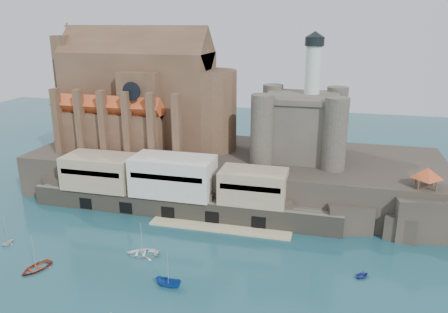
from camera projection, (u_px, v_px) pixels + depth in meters
ground at (181, 273)px, 74.93m from camera, size 300.00×300.00×0.00m
promontory at (233, 173)px, 109.95m from camera, size 100.00×36.00×10.00m
quay at (172, 188)px, 96.89m from camera, size 70.00×12.00×13.05m
church at (145, 99)px, 112.80m from camera, size 47.00×25.93×30.51m
castle_keep at (301, 123)px, 103.71m from camera, size 21.20×21.20×29.30m
rock_outcrop at (421, 216)px, 87.73m from camera, size 14.50×10.50×8.70m
pavilion at (427, 174)px, 85.30m from camera, size 6.40×6.40×5.40m
boat_0 at (36, 269)px, 76.10m from camera, size 4.27×2.38×5.75m
boat_2 at (169, 286)px, 71.23m from camera, size 1.93×1.89×4.61m
boat_4 at (8, 244)px, 84.77m from camera, size 2.71×1.88×2.91m
boat_6 at (142, 254)px, 80.94m from camera, size 2.10×4.51×6.09m
boat_7 at (362, 277)px, 73.73m from camera, size 2.86×2.92×2.94m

